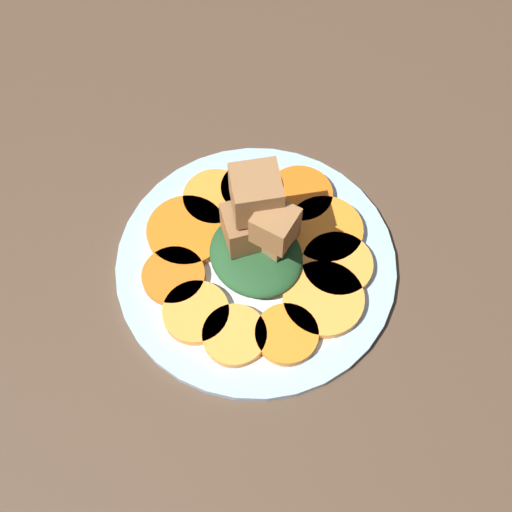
% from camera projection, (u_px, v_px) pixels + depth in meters
% --- Properties ---
extents(table_slab, '(1.20, 1.20, 0.02)m').
position_uv_depth(table_slab, '(256.00, 269.00, 0.72)').
color(table_slab, '#4C3828').
rests_on(table_slab, ground).
extents(plate, '(0.31, 0.31, 0.01)m').
position_uv_depth(plate, '(256.00, 263.00, 0.70)').
color(plate, '#99B7D1').
rests_on(plate, table_slab).
extents(carrot_slice_0, '(0.07, 0.07, 0.01)m').
position_uv_depth(carrot_slice_0, '(235.00, 335.00, 0.65)').
color(carrot_slice_0, orange).
rests_on(carrot_slice_0, plate).
extents(carrot_slice_1, '(0.07, 0.07, 0.01)m').
position_uv_depth(carrot_slice_1, '(287.00, 334.00, 0.65)').
color(carrot_slice_1, orange).
rests_on(carrot_slice_1, plate).
extents(carrot_slice_2, '(0.09, 0.09, 0.01)m').
position_uv_depth(carrot_slice_2, '(323.00, 299.00, 0.67)').
color(carrot_slice_2, '#F99338').
rests_on(carrot_slice_2, plate).
extents(carrot_slice_3, '(0.08, 0.08, 0.01)m').
position_uv_depth(carrot_slice_3, '(337.00, 265.00, 0.69)').
color(carrot_slice_3, orange).
rests_on(carrot_slice_3, plate).
extents(carrot_slice_4, '(0.08, 0.08, 0.01)m').
position_uv_depth(carrot_slice_4, '(325.00, 230.00, 0.71)').
color(carrot_slice_4, orange).
rests_on(carrot_slice_4, plate).
extents(carrot_slice_5, '(0.08, 0.08, 0.01)m').
position_uv_depth(carrot_slice_5, '(300.00, 195.00, 0.73)').
color(carrot_slice_5, '#D76215').
rests_on(carrot_slice_5, plate).
extents(carrot_slice_6, '(0.07, 0.07, 0.01)m').
position_uv_depth(carrot_slice_6, '(252.00, 189.00, 0.74)').
color(carrot_slice_6, '#F99438').
rests_on(carrot_slice_6, plate).
extents(carrot_slice_7, '(0.07, 0.07, 0.01)m').
position_uv_depth(carrot_slice_7, '(215.00, 198.00, 0.73)').
color(carrot_slice_7, orange).
rests_on(carrot_slice_7, plate).
extents(carrot_slice_8, '(0.09, 0.09, 0.01)m').
position_uv_depth(carrot_slice_8, '(187.00, 231.00, 0.71)').
color(carrot_slice_8, orange).
rests_on(carrot_slice_8, plate).
extents(carrot_slice_9, '(0.07, 0.07, 0.01)m').
position_uv_depth(carrot_slice_9, '(174.00, 276.00, 0.68)').
color(carrot_slice_9, orange).
rests_on(carrot_slice_9, plate).
extents(carrot_slice_10, '(0.07, 0.07, 0.01)m').
position_uv_depth(carrot_slice_10, '(196.00, 313.00, 0.66)').
color(carrot_slice_10, orange).
rests_on(carrot_slice_10, plate).
extents(center_pile, '(0.11, 0.10, 0.12)m').
position_uv_depth(center_pile, '(259.00, 234.00, 0.66)').
color(center_pile, '#1E4723').
rests_on(center_pile, plate).
extents(fork, '(0.17, 0.07, 0.00)m').
position_uv_depth(fork, '(318.00, 238.00, 0.71)').
color(fork, '#B2B2B7').
rests_on(fork, plate).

